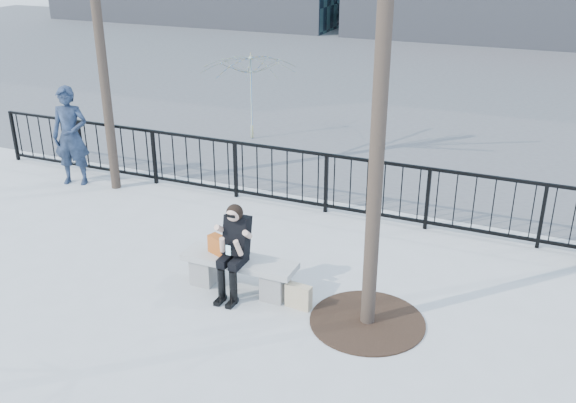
% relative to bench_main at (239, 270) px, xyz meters
% --- Properties ---
extents(ground, '(120.00, 120.00, 0.00)m').
position_rel_bench_main_xyz_m(ground, '(0.00, 0.00, -0.30)').
color(ground, '#A1A19C').
rests_on(ground, ground).
extents(street_surface, '(60.00, 23.00, 0.01)m').
position_rel_bench_main_xyz_m(street_surface, '(0.00, 15.00, -0.30)').
color(street_surface, '#474747').
rests_on(street_surface, ground).
extents(railing, '(14.00, 0.06, 1.10)m').
position_rel_bench_main_xyz_m(railing, '(0.00, 3.00, 0.25)').
color(railing, black).
rests_on(railing, ground).
extents(tree_grate, '(1.50, 1.50, 0.02)m').
position_rel_bench_main_xyz_m(tree_grate, '(1.90, -0.10, -0.29)').
color(tree_grate, black).
rests_on(tree_grate, ground).
extents(bench_main, '(1.65, 0.46, 0.49)m').
position_rel_bench_main_xyz_m(bench_main, '(0.00, 0.00, 0.00)').
color(bench_main, slate).
rests_on(bench_main, ground).
extents(seated_woman, '(0.50, 0.64, 1.34)m').
position_rel_bench_main_xyz_m(seated_woman, '(0.00, -0.16, 0.37)').
color(seated_woman, black).
rests_on(seated_woman, ground).
extents(handbag, '(0.35, 0.26, 0.26)m').
position_rel_bench_main_xyz_m(handbag, '(-0.33, 0.02, 0.32)').
color(handbag, '#AC4B15').
rests_on(handbag, bench_main).
extents(shopping_bag, '(0.37, 0.16, 0.34)m').
position_rel_bench_main_xyz_m(shopping_bag, '(0.94, -0.12, -0.13)').
color(shopping_bag, beige).
rests_on(shopping_bag, ground).
extents(standing_man, '(0.83, 0.67, 1.95)m').
position_rel_bench_main_xyz_m(standing_man, '(-4.88, 2.39, 0.68)').
color(standing_man, black).
rests_on(standing_man, ground).
extents(vendor_umbrella, '(2.56, 2.60, 2.08)m').
position_rel_bench_main_xyz_m(vendor_umbrella, '(-2.92, 6.34, 0.74)').
color(vendor_umbrella, gold).
rests_on(vendor_umbrella, ground).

